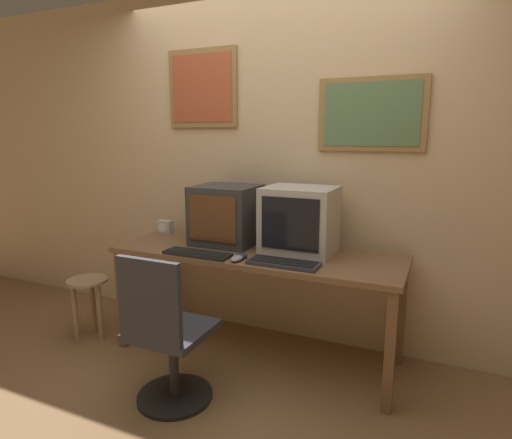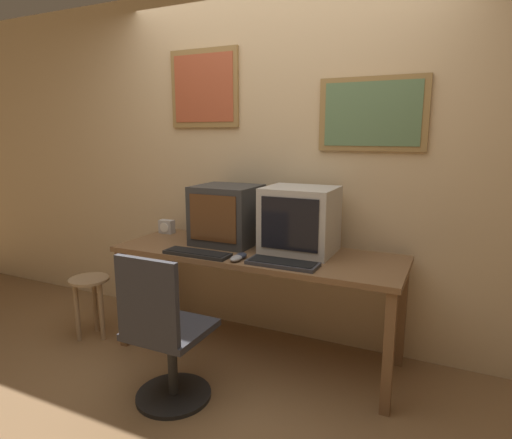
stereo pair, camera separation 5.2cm
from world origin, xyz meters
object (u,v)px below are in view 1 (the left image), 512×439
(monitor_right, at_px, (300,220))
(keyboard_main, at_px, (197,253))
(mouse_far_corner, at_px, (241,256))
(side_stool, at_px, (88,296))
(mouse_near_keyboard, at_px, (237,258))
(monitor_left, at_px, (226,215))
(desk_clock, at_px, (165,227))
(keyboard_side, at_px, (283,263))
(office_chair, at_px, (166,341))

(monitor_right, xyz_separation_m, keyboard_main, (-0.58, -0.36, -0.21))
(keyboard_main, bearing_deg, mouse_far_corner, 9.71)
(mouse_far_corner, bearing_deg, side_stool, -175.59)
(monitor_right, height_order, mouse_near_keyboard, monitor_right)
(monitor_left, relative_size, desk_clock, 3.68)
(keyboard_side, xyz_separation_m, office_chair, (-0.51, -0.51, -0.38))
(monitor_left, distance_m, office_chair, 1.01)
(desk_clock, relative_size, office_chair, 0.13)
(keyboard_side, relative_size, mouse_near_keyboard, 3.74)
(desk_clock, relative_size, side_stool, 0.25)
(mouse_near_keyboard, relative_size, desk_clock, 0.99)
(keyboard_main, relative_size, keyboard_side, 1.04)
(monitor_right, distance_m, mouse_near_keyboard, 0.51)
(monitor_right, bearing_deg, keyboard_side, -88.30)
(monitor_right, height_order, side_stool, monitor_right)
(mouse_near_keyboard, bearing_deg, monitor_right, 52.28)
(mouse_near_keyboard, bearing_deg, keyboard_side, 7.88)
(office_chair, bearing_deg, monitor_right, 59.32)
(keyboard_main, bearing_deg, desk_clock, 142.65)
(monitor_left, xyz_separation_m, mouse_near_keyboard, (0.27, -0.36, -0.19))
(monitor_left, height_order, keyboard_side, monitor_left)
(monitor_right, xyz_separation_m, keyboard_side, (0.01, -0.33, -0.21))
(monitor_right, xyz_separation_m, office_chair, (-0.50, -0.84, -0.58))
(monitor_right, distance_m, keyboard_main, 0.71)
(desk_clock, xyz_separation_m, side_stool, (-0.37, -0.48, -0.47))
(keyboard_side, relative_size, side_stool, 0.92)
(keyboard_main, relative_size, desk_clock, 3.84)
(keyboard_main, height_order, side_stool, keyboard_main)
(mouse_far_corner, distance_m, side_stool, 1.31)
(keyboard_side, relative_size, mouse_far_corner, 3.91)
(mouse_far_corner, relative_size, office_chair, 0.12)
(monitor_left, relative_size, office_chair, 0.48)
(keyboard_main, distance_m, side_stool, 1.03)
(side_stool, bearing_deg, monitor_right, 15.00)
(mouse_near_keyboard, height_order, office_chair, office_chair)
(mouse_far_corner, height_order, office_chair, office_chair)
(keyboard_side, height_order, office_chair, office_chair)
(mouse_far_corner, bearing_deg, monitor_right, 47.86)
(keyboard_side, distance_m, side_stool, 1.59)
(mouse_far_corner, bearing_deg, office_chair, -112.24)
(keyboard_side, height_order, mouse_far_corner, mouse_far_corner)
(desk_clock, bearing_deg, mouse_near_keyboard, -27.04)
(keyboard_side, xyz_separation_m, mouse_far_corner, (-0.29, 0.02, 0.01))
(mouse_near_keyboard, bearing_deg, keyboard_main, 178.81)
(mouse_near_keyboard, bearing_deg, side_stool, -178.20)
(monitor_left, xyz_separation_m, side_stool, (-0.96, -0.40, -0.62))
(keyboard_main, distance_m, mouse_far_corner, 0.30)
(monitor_left, height_order, side_stool, monitor_left)
(keyboard_main, relative_size, mouse_far_corner, 4.08)
(monitor_right, height_order, mouse_far_corner, monitor_right)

